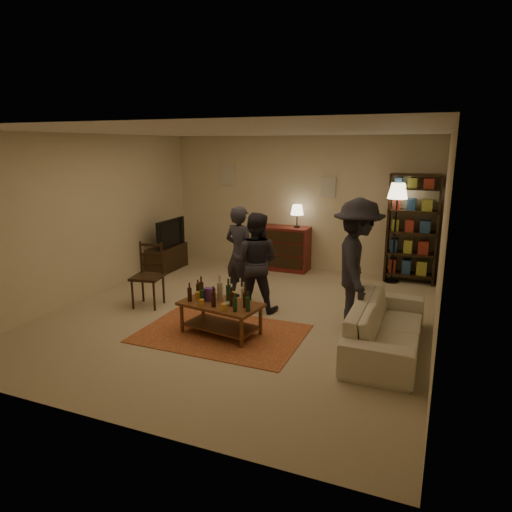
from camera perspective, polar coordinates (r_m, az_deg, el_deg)
The scene contains 13 objects.
floor at distance 7.01m, azimuth -2.05°, elevation -7.32°, with size 6.00×6.00×0.00m, color #C6B793.
room_shell at distance 9.58m, azimuth 1.65°, elevation 9.50°, with size 6.00×6.00×6.00m.
rug at distance 6.35m, azimuth -4.37°, elevation -9.62°, with size 2.20×1.50×0.01m, color #993421.
coffee_table at distance 6.21m, azimuth -4.47°, elevation -6.26°, with size 1.17×0.75×0.79m.
dining_chair at distance 7.46m, azimuth -13.24°, elevation -1.96°, with size 0.52×0.52×1.04m.
tv_stand at distance 9.55m, azimuth -11.08°, elevation 0.56°, with size 0.40×1.00×1.06m.
dresser at distance 9.37m, azimuth 3.64°, elevation 1.11°, with size 1.00×0.50×1.36m.
bookshelf at distance 8.88m, azimuth 18.94°, elevation 3.36°, with size 0.90×0.34×2.02m.
floor_lamp at distance 8.70m, azimuth 17.25°, elevation 6.92°, with size 0.36×0.36×1.85m.
sofa at distance 6.01m, azimuth 16.00°, elevation -8.45°, with size 2.08×0.81×0.61m, color beige.
person_left at distance 7.47m, azimuth -2.01°, elevation 0.31°, with size 0.57×0.38×1.57m, color #2A2932.
person_right at distance 6.99m, azimuth -0.11°, elevation -0.78°, with size 0.75×0.58×1.54m, color #24242B.
person_by_sofa at distance 6.43m, azimuth 12.52°, elevation -1.05°, with size 1.18×0.68×1.83m, color #232229.
Camera 1 is at (2.70, -5.97, 2.52)m, focal length 32.00 mm.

